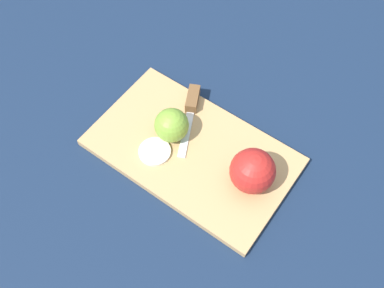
{
  "coord_description": "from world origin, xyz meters",
  "views": [
    {
      "loc": [
        -0.18,
        0.39,
        0.74
      ],
      "look_at": [
        0.0,
        0.0,
        0.03
      ],
      "focal_mm": 42.0,
      "sensor_mm": 36.0,
      "label": 1
    }
  ],
  "objects": [
    {
      "name": "ground_plane",
      "position": [
        0.0,
        0.0,
        0.0
      ],
      "size": [
        4.0,
        4.0,
        0.0
      ],
      "primitive_type": "plane",
      "color": "#14233D"
    },
    {
      "name": "knife",
      "position": [
        0.04,
        -0.09,
        0.02
      ],
      "size": [
        0.06,
        0.16,
        0.02
      ],
      "rotation": [
        0.0,
        0.0,
        1.85
      ],
      "color": "silver",
      "rests_on": "cutting_board"
    },
    {
      "name": "cutting_board",
      "position": [
        0.0,
        0.0,
        0.01
      ],
      "size": [
        0.41,
        0.29,
        0.01
      ],
      "color": "tan",
      "rests_on": "ground_plane"
    },
    {
      "name": "apple_slice",
      "position": [
        0.06,
        0.04,
        0.02
      ],
      "size": [
        0.06,
        0.06,
        0.01
      ],
      "color": "#EFE5C6",
      "rests_on": "cutting_board"
    },
    {
      "name": "apple_half_left",
      "position": [
        -0.12,
        0.02,
        0.05
      ],
      "size": [
        0.08,
        0.08,
        0.08
      ],
      "rotation": [
        0.0,
        0.0,
        4.78
      ],
      "color": "red",
      "rests_on": "cutting_board"
    },
    {
      "name": "apple_half_right",
      "position": [
        0.05,
        -0.01,
        0.05
      ],
      "size": [
        0.06,
        0.06,
        0.06
      ],
      "rotation": [
        0.0,
        0.0,
        0.06
      ],
      "color": "olive",
      "rests_on": "cutting_board"
    }
  ]
}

